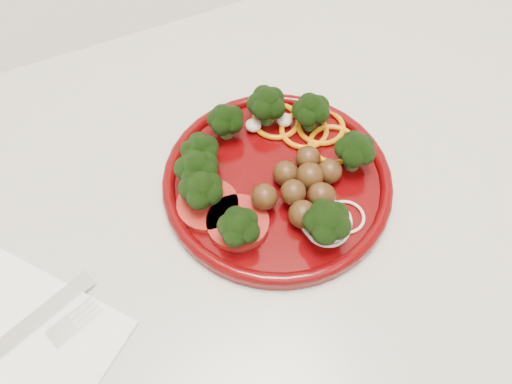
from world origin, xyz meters
name	(u,v)px	position (x,y,z in m)	size (l,w,h in m)	color
counter	(143,377)	(0.00, 1.70, 0.45)	(2.40, 0.60, 0.90)	beige
plate	(273,173)	(0.24, 1.70, 0.92)	(0.25, 0.25, 0.06)	#450204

